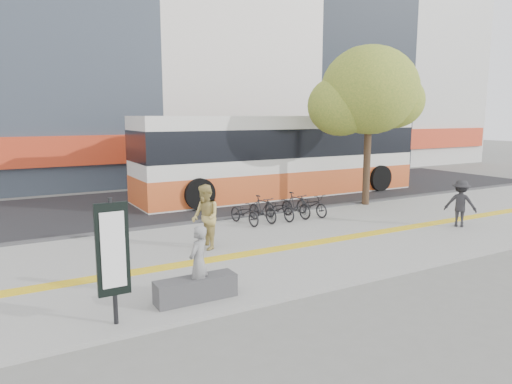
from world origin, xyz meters
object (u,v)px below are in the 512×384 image
signboard (113,251)px  seated_woman (199,262)px  bench (196,289)px  street_tree (367,92)px  bus (282,158)px  pedestrian_tan (205,217)px  pedestrian_dark (461,203)px

signboard → seated_woman: size_ratio=1.51×
bench → seated_woman: (0.09, 0.05, 0.50)m
signboard → bench: bearing=10.8°
bench → seated_woman: seated_woman is taller
bench → street_tree: (9.78, 6.02, 4.21)m
bus → pedestrian_tan: bearing=-135.5°
signboard → pedestrian_dark: signboard is taller
bench → street_tree: 12.23m
street_tree → bus: street_tree is taller
signboard → pedestrian_dark: (11.37, 1.81, -0.53)m
signboard → pedestrian_tan: (3.20, 3.48, -0.42)m
bench → pedestrian_tan: (1.60, 3.18, 0.65)m
seated_woman → pedestrian_dark: 9.79m
bench → pedestrian_tan: size_ratio=0.92×
street_tree → bus: (-1.54, 3.68, -2.78)m
bench → seated_woman: 0.51m
bus → pedestrian_tan: bus is taller
signboard → bus: size_ratio=0.17×
bus → seated_woman: 12.67m
bench → pedestrian_tan: bearing=63.2°
signboard → pedestrian_tan: size_ratio=1.26×
bench → signboard: size_ratio=0.73×
signboard → seated_woman: 1.81m
signboard → pedestrian_dark: size_ratio=1.45×
bench → pedestrian_dark: size_ratio=1.06×
signboard → street_tree: (11.38, 6.33, 3.15)m
signboard → seated_woman: signboard is taller
street_tree → bus: 4.86m
bench → seated_woman: bearing=27.4°
bus → pedestrian_dark: bus is taller
pedestrian_dark → street_tree: bearing=-34.1°
signboard → street_tree: street_tree is taller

